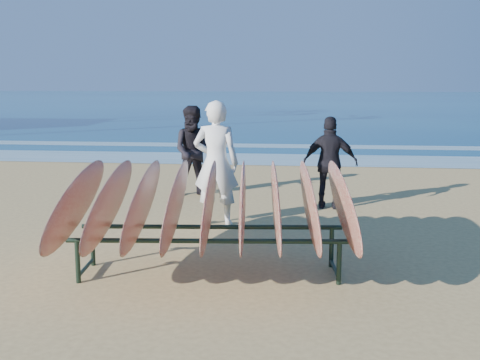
{
  "coord_description": "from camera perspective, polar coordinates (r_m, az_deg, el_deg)",
  "views": [
    {
      "loc": [
        0.9,
        -7.13,
        2.3
      ],
      "look_at": [
        0.0,
        0.8,
        0.95
      ],
      "focal_mm": 45.0,
      "sensor_mm": 36.0,
      "label": 1
    }
  ],
  "objects": [
    {
      "name": "ground",
      "position": [
        7.55,
        -0.69,
        -8.14
      ],
      "size": [
        120.0,
        120.0,
        0.0
      ],
      "primitive_type": "plane",
      "color": "tan",
      "rests_on": "ground"
    },
    {
      "name": "foam_near",
      "position": [
        17.31,
        3.45,
        1.97
      ],
      "size": [
        160.0,
        160.0,
        0.0
      ],
      "primitive_type": "plane",
      "color": "white",
      "rests_on": "ground"
    },
    {
      "name": "foam_far",
      "position": [
        20.78,
        3.97,
        3.24
      ],
      "size": [
        160.0,
        160.0,
        0.0
      ],
      "primitive_type": "plane",
      "color": "white",
      "rests_on": "ground"
    },
    {
      "name": "person_dark_a",
      "position": [
        11.81,
        -4.33,
        2.72
      ],
      "size": [
        0.95,
        0.79,
        1.78
      ],
      "primitive_type": "imported",
      "rotation": [
        0.0,
        0.0,
        0.14
      ],
      "color": "black",
      "rests_on": "ground"
    },
    {
      "name": "surfboard_rack",
      "position": [
        7.02,
        -2.92,
        -2.17
      ],
      "size": [
        3.41,
        3.03,
        1.39
      ],
      "rotation": [
        0.0,
        0.0,
        0.09
      ],
      "color": "black",
      "rests_on": "ground"
    },
    {
      "name": "person_dark_b",
      "position": [
        10.78,
        8.55,
        1.61
      ],
      "size": [
        0.99,
        0.48,
        1.65
      ],
      "primitive_type": "imported",
      "rotation": [
        0.0,
        0.0,
        3.06
      ],
      "color": "black",
      "rests_on": "ground"
    },
    {
      "name": "ocean",
      "position": [
        62.18,
        5.71,
        7.44
      ],
      "size": [
        160.0,
        160.0,
        0.0
      ],
      "primitive_type": "plane",
      "color": "navy",
      "rests_on": "ground"
    },
    {
      "name": "person_white",
      "position": [
        9.46,
        -2.28,
        1.6
      ],
      "size": [
        0.73,
        0.49,
        1.97
      ],
      "primitive_type": "imported",
      "rotation": [
        0.0,
        0.0,
        3.12
      ],
      "color": "silver",
      "rests_on": "ground"
    }
  ]
}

